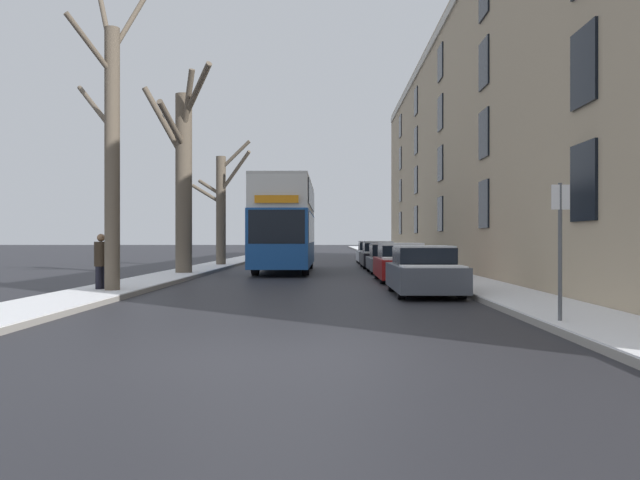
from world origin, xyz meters
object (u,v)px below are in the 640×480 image
double_decker_bus (286,221)px  bare_tree_left_2 (221,206)px  pedestrian_left_sidewalk (101,261)px  parked_car_2 (387,259)px  bare_tree_left_0 (111,145)px  parked_car_4 (371,253)px  parked_car_3 (378,256)px  street_sign_post (560,246)px  bare_tree_left_1 (183,174)px  parked_car_0 (424,272)px  parked_car_1 (401,263)px

double_decker_bus → bare_tree_left_2: bearing=129.9°
pedestrian_left_sidewalk → parked_car_2: bearing=-10.1°
bare_tree_left_0 → bare_tree_left_2: bearing=89.8°
bare_tree_left_0 → double_decker_bus: 13.69m
bare_tree_left_0 → parked_car_2: bare_tree_left_0 is taller
parked_car_4 → parked_car_3: bearing=-90.0°
parked_car_4 → pedestrian_left_sidewalk: bearing=-112.1°
parked_car_2 → street_sign_post: 18.38m
bare_tree_left_2 → parked_car_2: (8.84, -5.93, -2.81)m
parked_car_4 → pedestrian_left_sidewalk: pedestrian_left_sidewalk is taller
parked_car_4 → bare_tree_left_2: bearing=-148.4°
parked_car_2 → double_decker_bus: bearing=166.5°
bare_tree_left_1 → parked_car_2: 10.12m
bare_tree_left_0 → parked_car_2: size_ratio=2.11×
parked_car_2 → parked_car_4: 11.37m
parked_car_0 → parked_car_3: 16.77m
bare_tree_left_2 → parked_car_1: (8.84, -11.72, -2.78)m
bare_tree_left_2 → parked_car_2: 11.01m
street_sign_post → parked_car_2: bearing=94.3°
parked_car_0 → bare_tree_left_1: bearing=135.7°
bare_tree_left_2 → parked_car_0: bare_tree_left_2 is taller
pedestrian_left_sidewalk → bare_tree_left_2: bearing=27.3°
parked_car_3 → parked_car_2: bearing=-90.0°
pedestrian_left_sidewalk → street_sign_post: (10.65, -6.79, 0.52)m
bare_tree_left_1 → bare_tree_left_2: (0.13, 8.72, -0.94)m
bare_tree_left_2 → pedestrian_left_sidewalk: 17.63m
parked_car_1 → parked_car_2: parked_car_1 is taller
double_decker_bus → parked_car_4: 11.44m
bare_tree_left_0 → parked_car_4: 25.07m
double_decker_bus → parked_car_1: 8.67m
parked_car_3 → bare_tree_left_0: bearing=-117.6°
bare_tree_left_0 → street_sign_post: (10.26, -6.51, -2.77)m
double_decker_bus → parked_car_3: double_decker_bus is taller
bare_tree_left_0 → double_decker_bus: size_ratio=0.91×
bare_tree_left_2 → parked_car_3: bare_tree_left_2 is taller
double_decker_bus → parked_car_2: size_ratio=2.32×
parked_car_0 → parked_car_2: bearing=90.0°
parked_car_1 → parked_car_4: (0.00, 17.16, -0.00)m
double_decker_bus → pedestrian_left_sidewalk: bearing=-109.3°
pedestrian_left_sidewalk → bare_tree_left_1: bearing=26.7°
bare_tree_left_1 → parked_car_1: 10.16m
parked_car_4 → street_sign_post: bearing=-87.4°
bare_tree_left_2 → parked_car_3: bearing=-4.5°
parked_car_3 → street_sign_post: street_sign_post is taller
bare_tree_left_2 → double_decker_bus: size_ratio=0.69×
parked_car_2 → parked_car_3: parked_car_3 is taller
double_decker_bus → parked_car_2: 5.32m
parked_car_4 → bare_tree_left_1: bearing=-122.3°
double_decker_bus → street_sign_post: size_ratio=4.05×
bare_tree_left_0 → bare_tree_left_1: bare_tree_left_0 is taller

